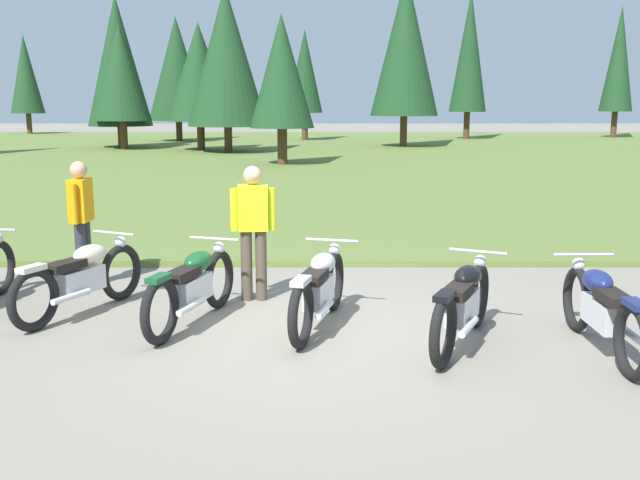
{
  "coord_description": "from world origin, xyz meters",
  "views": [
    {
      "loc": [
        0.0,
        -7.49,
        2.45
      ],
      "look_at": [
        0.0,
        0.6,
        0.9
      ],
      "focal_mm": 41.12,
      "sensor_mm": 36.0,
      "label": 1
    }
  ],
  "objects_px": {
    "rider_with_back_turned": "(81,216)",
    "motorcycle_cream": "(81,277)",
    "rider_near_row_end": "(253,225)",
    "motorcycle_british_green": "(192,286)",
    "motorcycle_silver": "(319,288)",
    "motorcycle_navy": "(602,309)",
    "motorcycle_black": "(463,303)"
  },
  "relations": [
    {
      "from": "motorcycle_black",
      "to": "rider_near_row_end",
      "type": "bearing_deg",
      "value": 142.92
    },
    {
      "from": "motorcycle_british_green",
      "to": "rider_near_row_end",
      "type": "bearing_deg",
      "value": 59.55
    },
    {
      "from": "motorcycle_cream",
      "to": "motorcycle_silver",
      "type": "xyz_separation_m",
      "value": [
        2.75,
        -0.5,
        0.0
      ]
    },
    {
      "from": "motorcycle_silver",
      "to": "rider_with_back_turned",
      "type": "relative_size",
      "value": 1.23
    },
    {
      "from": "motorcycle_cream",
      "to": "motorcycle_navy",
      "type": "distance_m",
      "value": 5.68
    },
    {
      "from": "motorcycle_british_green",
      "to": "motorcycle_navy",
      "type": "distance_m",
      "value": 4.27
    },
    {
      "from": "motorcycle_navy",
      "to": "rider_near_row_end",
      "type": "distance_m",
      "value": 4.1
    },
    {
      "from": "motorcycle_british_green",
      "to": "motorcycle_silver",
      "type": "height_order",
      "value": "same"
    },
    {
      "from": "motorcycle_cream",
      "to": "motorcycle_silver",
      "type": "distance_m",
      "value": 2.8
    },
    {
      "from": "motorcycle_british_green",
      "to": "rider_near_row_end",
      "type": "relative_size",
      "value": 1.22
    },
    {
      "from": "motorcycle_cream",
      "to": "rider_near_row_end",
      "type": "height_order",
      "value": "rider_near_row_end"
    },
    {
      "from": "motorcycle_cream",
      "to": "rider_near_row_end",
      "type": "xyz_separation_m",
      "value": [
        1.94,
        0.6,
        0.51
      ]
    },
    {
      "from": "motorcycle_silver",
      "to": "motorcycle_black",
      "type": "xyz_separation_m",
      "value": [
        1.45,
        -0.6,
        0.0
      ]
    },
    {
      "from": "rider_with_back_turned",
      "to": "motorcycle_black",
      "type": "bearing_deg",
      "value": -27.59
    },
    {
      "from": "motorcycle_black",
      "to": "motorcycle_navy",
      "type": "distance_m",
      "value": 1.34
    },
    {
      "from": "rider_near_row_end",
      "to": "rider_with_back_turned",
      "type": "xyz_separation_m",
      "value": [
        -2.32,
        0.69,
        0.0
      ]
    },
    {
      "from": "motorcycle_navy",
      "to": "rider_near_row_end",
      "type": "bearing_deg",
      "value": 151.84
    },
    {
      "from": "rider_with_back_turned",
      "to": "motorcycle_cream",
      "type": "bearing_deg",
      "value": -73.69
    },
    {
      "from": "motorcycle_silver",
      "to": "rider_with_back_turned",
      "type": "bearing_deg",
      "value": 150.19
    },
    {
      "from": "motorcycle_silver",
      "to": "motorcycle_navy",
      "type": "xyz_separation_m",
      "value": [
        2.77,
        -0.81,
        0.0
      ]
    },
    {
      "from": "motorcycle_black",
      "to": "rider_with_back_turned",
      "type": "bearing_deg",
      "value": 152.41
    },
    {
      "from": "motorcycle_black",
      "to": "rider_with_back_turned",
      "type": "relative_size",
      "value": 1.17
    },
    {
      "from": "motorcycle_cream",
      "to": "rider_near_row_end",
      "type": "bearing_deg",
      "value": 17.26
    },
    {
      "from": "motorcycle_cream",
      "to": "motorcycle_british_green",
      "type": "xyz_separation_m",
      "value": [
        1.36,
        -0.4,
        0.0
      ]
    },
    {
      "from": "rider_near_row_end",
      "to": "rider_with_back_turned",
      "type": "bearing_deg",
      "value": 163.53
    },
    {
      "from": "motorcycle_cream",
      "to": "rider_with_back_turned",
      "type": "relative_size",
      "value": 1.16
    },
    {
      "from": "motorcycle_british_green",
      "to": "motorcycle_navy",
      "type": "relative_size",
      "value": 0.97
    },
    {
      "from": "motorcycle_silver",
      "to": "rider_near_row_end",
      "type": "bearing_deg",
      "value": 126.17
    },
    {
      "from": "motorcycle_silver",
      "to": "motorcycle_navy",
      "type": "relative_size",
      "value": 0.98
    },
    {
      "from": "rider_with_back_turned",
      "to": "rider_near_row_end",
      "type": "bearing_deg",
      "value": -16.47
    },
    {
      "from": "motorcycle_british_green",
      "to": "motorcycle_silver",
      "type": "distance_m",
      "value": 1.4
    },
    {
      "from": "rider_near_row_end",
      "to": "rider_with_back_turned",
      "type": "height_order",
      "value": "same"
    }
  ]
}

